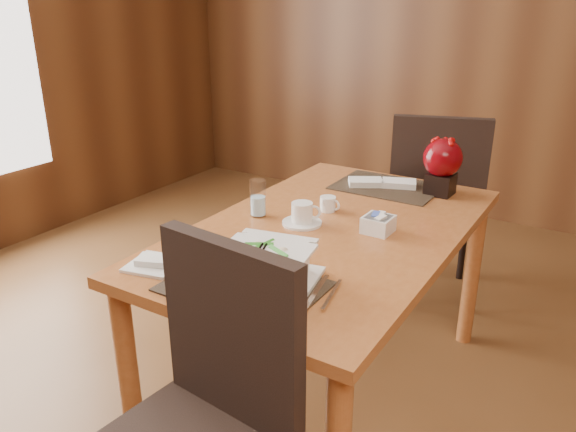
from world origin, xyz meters
The scene contains 14 objects.
back_wall centered at (0.00, 3.00, 1.40)m, with size 5.00×0.02×2.80m, color #583219.
dining_table centered at (0.00, 0.60, 0.65)m, with size 0.90×1.50×0.75m.
placemat_near centered at (0.00, 0.05, 0.75)m, with size 0.45×0.33×0.01m, color black.
placemat_far centered at (0.00, 1.15, 0.75)m, with size 0.45×0.33×0.01m, color black.
soup_setting centered at (0.05, 0.10, 0.81)m, with size 0.33×0.33×0.12m.
coffee_cup centered at (-0.11, 0.57, 0.79)m, with size 0.15×0.15×0.09m.
water_glass centered at (-0.30, 0.55, 0.82)m, with size 0.06×0.06×0.15m, color silver.
creamer_jug centered at (-0.09, 0.75, 0.78)m, with size 0.08×0.08×0.06m, color white, non-canonical shape.
sugar_caddy centered at (0.17, 0.65, 0.78)m, with size 0.10×0.10×0.06m, color white.
berry_decor centered at (0.23, 1.18, 0.89)m, with size 0.17×0.17×0.25m.
napkins_far centered at (-0.01, 1.15, 0.77)m, with size 0.30×0.11×0.03m, color white, non-canonical shape.
bread_plate centered at (-0.33, 0.01, 0.76)m, with size 0.16×0.16×0.01m, color white.
near_chair centered at (0.09, -0.27, 0.56)m, with size 0.51×0.51×0.99m.
far_chair centered at (0.10, 1.58, 0.58)m, with size 0.60×0.61×1.03m.
Camera 1 is at (0.88, -1.13, 1.55)m, focal length 35.00 mm.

